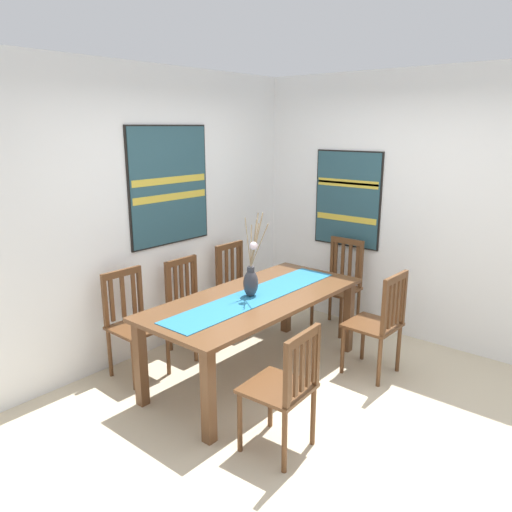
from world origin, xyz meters
name	(u,v)px	position (x,y,z in m)	size (l,w,h in m)	color
ground_plane	(311,408)	(0.00, 0.00, -0.01)	(6.40, 6.40, 0.03)	beige
wall_back	(153,213)	(0.00, 1.86, 1.35)	(6.40, 0.12, 2.70)	white
wall_side	(419,209)	(1.86, 0.00, 1.35)	(0.12, 6.40, 2.70)	white
dining_table	(256,307)	(0.13, 0.68, 0.64)	(2.07, 0.91, 0.74)	brown
table_runner	(256,296)	(0.13, 0.68, 0.74)	(1.90, 0.36, 0.01)	#236B93
centerpiece_vase	(251,278)	(0.09, 0.70, 0.90)	(0.24, 0.25, 0.74)	#333338
chair_0	(379,322)	(0.82, -0.15, 0.50)	(0.43, 0.43, 0.96)	brown
chair_1	(191,302)	(0.14, 1.52, 0.49)	(0.42, 0.42, 0.90)	brown
chair_2	(285,387)	(-0.57, -0.16, 0.49)	(0.45, 0.45, 0.91)	brown
chair_3	(339,283)	(1.54, 0.68, 0.50)	(0.43, 0.43, 0.98)	brown
chair_4	(238,285)	(0.83, 1.52, 0.49)	(0.43, 0.43, 0.93)	brown
chair_5	(133,322)	(-0.55, 1.52, 0.49)	(0.43, 0.43, 0.94)	brown
painting_on_back_wall	(169,186)	(0.16, 1.79, 1.60)	(0.96, 0.05, 1.14)	black
painting_on_side_wall	(348,199)	(1.79, 0.77, 1.39)	(0.05, 0.79, 1.04)	black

